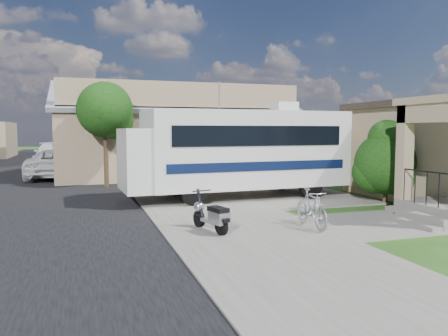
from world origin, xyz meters
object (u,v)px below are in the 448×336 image
object	(u,v)px
shrub	(386,161)
garden_hose	(399,216)
motorhome	(238,150)
pickup_truck	(58,164)
scooter	(212,216)
bicycle	(311,210)
van	(54,155)

from	to	relation	value
shrub	garden_hose	size ratio (longest dim) A/B	6.90
motorhome	shrub	size ratio (longest dim) A/B	2.89
pickup_truck	shrub	bearing A→B (deg)	139.78
scooter	bicycle	xyz separation A→B (m)	(2.53, -0.27, 0.04)
scooter	pickup_truck	distance (m)	14.87
garden_hose	motorhome	bearing A→B (deg)	122.24
pickup_truck	scooter	bearing A→B (deg)	112.65
scooter	garden_hose	bearing A→B (deg)	-14.80
scooter	pickup_truck	xyz separation A→B (m)	(-4.16, 14.28, 0.31)
bicycle	pickup_truck	size ratio (longest dim) A/B	0.30
motorhome	scooter	world-z (taller)	motorhome
shrub	van	distance (m)	22.03
motorhome	shrub	world-z (taller)	motorhome
garden_hose	shrub	bearing A→B (deg)	59.66
motorhome	shrub	bearing A→B (deg)	-31.40
van	pickup_truck	bearing A→B (deg)	-86.25
bicycle	shrub	bearing A→B (deg)	34.55
shrub	pickup_truck	distance (m)	16.19
shrub	scooter	world-z (taller)	shrub
motorhome	van	size ratio (longest dim) A/B	1.41
motorhome	bicycle	distance (m)	5.40
motorhome	scooter	xyz separation A→B (m)	(-2.45, -4.98, -1.35)
scooter	van	distance (m)	21.69
shrub	garden_hose	bearing A→B (deg)	-120.34
motorhome	garden_hose	size ratio (longest dim) A/B	19.93
motorhome	scooter	size ratio (longest dim) A/B	5.65
scooter	bicycle	distance (m)	2.54
bicycle	garden_hose	size ratio (longest dim) A/B	3.90
scooter	garden_hose	distance (m)	5.54
bicycle	pickup_truck	bearing A→B (deg)	117.03
bicycle	pickup_truck	world-z (taller)	pickup_truck
scooter	garden_hose	size ratio (longest dim) A/B	3.53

